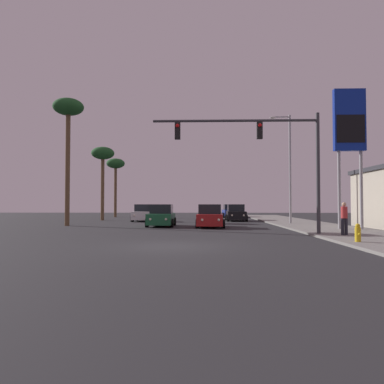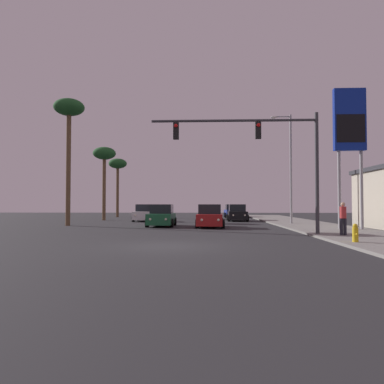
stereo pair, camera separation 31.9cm
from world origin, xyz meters
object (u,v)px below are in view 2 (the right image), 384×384
Objects in this scene: car_blue at (232,212)px; palm_tree_far at (118,166)px; car_white at (145,214)px; fire_hydrant at (355,233)px; gas_station_sign at (350,127)px; pedestrian_on_sidewalk at (343,217)px; palm_tree_near at (69,115)px; car_green at (162,216)px; car_red at (210,217)px; traffic_light_mast at (266,146)px; car_black at (237,213)px; palm_tree_mid at (104,157)px; street_lamp at (289,163)px.

palm_tree_far reaches higher than car_blue.
car_white is 5.67× the size of fire_hydrant.
car_blue is at bearing -3.84° from palm_tree_far.
car_white is at bearing 139.89° from gas_station_sign.
car_white is 14.39m from car_blue.
pedestrian_on_sidewalk is 21.73m from palm_tree_near.
car_green is at bearing 138.43° from pedestrian_on_sidewalk.
car_red is 8.83m from traffic_light_mast.
car_red is at bearing 75.97° from car_black.
traffic_light_mast is at bearing 119.10° from car_white.
palm_tree_near reaches higher than fire_hydrant.
car_black is 22.45m from fire_hydrant.
car_green is 0.56× the size of palm_tree_far.
palm_tree_far is at bearing 122.24° from pedestrian_on_sidewalk.
traffic_light_mast is at bearing 114.27° from car_red.
fire_hydrant is (2.92, -32.19, -0.27)m from car_blue.
traffic_light_mast reaches higher than pedestrian_on_sidewalk.
palm_tree_far is at bearing -59.00° from car_red.
car_blue is at bearing 53.27° from palm_tree_near.
car_red is 17.08m from palm_tree_mid.
palm_tree_near is (-11.15, 1.57, 7.98)m from car_red.
gas_station_sign is at bearing -13.49° from palm_tree_near.
car_black is at bearing -124.15° from car_green.
fire_hydrant is (12.33, -21.29, -0.27)m from car_white.
gas_station_sign is 5.39× the size of pedestrian_on_sidewalk.
palm_tree_far is at bearing 118.46° from fire_hydrant.
car_blue is 32.32m from fire_hydrant.
gas_station_sign is at bearing -71.34° from street_lamp.
palm_tree_mid is 0.77× the size of palm_tree_near.
street_lamp is 12.51m from pedestrian_on_sidewalk.
traffic_light_mast is 0.90× the size of palm_tree_near.
car_green is 10.95m from palm_tree_near.
palm_tree_mid is at bearing -54.73° from car_green.
car_red is 13.80m from palm_tree_near.
gas_station_sign reaches higher than pedestrian_on_sidewalk.
car_black is at bearing -174.06° from car_white.
car_black is 1.00× the size of car_blue.
street_lamp is 19.42m from palm_tree_mid.
pedestrian_on_sidewalk is (3.67, -28.71, 0.27)m from car_blue.
street_lamp is at bearing 99.68° from car_blue.
car_black is 16.23m from gas_station_sign.
fire_hydrant is at bearing 118.91° from car_red.
car_green is 11.40m from traffic_light_mast.
car_blue is (9.41, 10.89, 0.00)m from car_white.
car_red is at bearing -60.82° from palm_tree_far.
car_white is at bearing 6.86° from car_black.
traffic_light_mast is 7.39m from gas_station_sign.
car_black is at bearing 101.59° from pedestrian_on_sidewalk.
traffic_light_mast is at bearing 91.48° from car_black.
car_green is at bearing -54.90° from palm_tree_mid.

